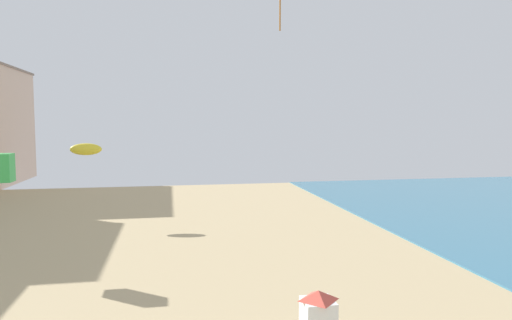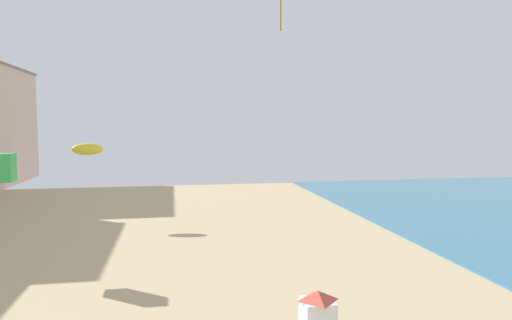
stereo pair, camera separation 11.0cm
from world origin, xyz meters
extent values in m
cube|color=white|center=(6.52, 12.20, 1.70)|extent=(1.10, 1.10, 1.00)
pyramid|color=#D14C3D|center=(6.52, 12.20, 2.38)|extent=(1.10, 1.10, 0.35)
ellipsoid|color=yellow|center=(-5.58, 37.90, 6.26)|extent=(2.60, 0.72, 1.01)
cube|color=green|center=(-8.03, 25.52, 5.90)|extent=(1.04, 1.04, 1.64)
cylinder|color=#A75C15|center=(7.62, 22.65, 14.69)|extent=(0.08, 0.08, 2.10)
camera|label=1|loc=(1.43, -2.84, 8.43)|focal=32.08mm
camera|label=2|loc=(1.54, -2.86, 8.43)|focal=32.08mm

